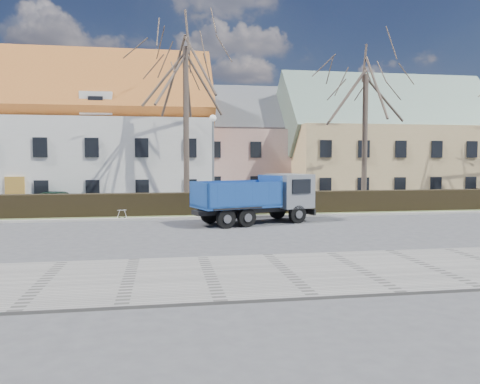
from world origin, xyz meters
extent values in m
plane|color=#434346|center=(0.00, 0.00, 0.00)|extent=(120.00, 120.00, 0.00)
cube|color=gray|center=(0.00, -8.50, 0.04)|extent=(80.00, 5.00, 0.08)
cube|color=#AAA59C|center=(0.00, 4.60, 0.06)|extent=(80.00, 0.30, 0.12)
cube|color=#4D5C34|center=(0.00, 6.20, 0.05)|extent=(80.00, 3.00, 0.10)
cube|color=black|center=(0.00, 6.00, 0.65)|extent=(60.00, 0.90, 1.30)
imported|color=black|center=(-10.16, 10.47, 0.67)|extent=(4.21, 2.67, 1.33)
camera|label=1|loc=(-3.51, -21.40, 3.32)|focal=35.00mm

